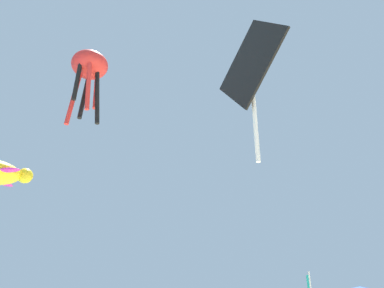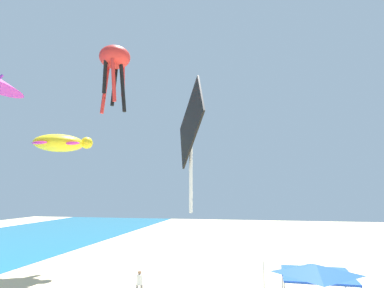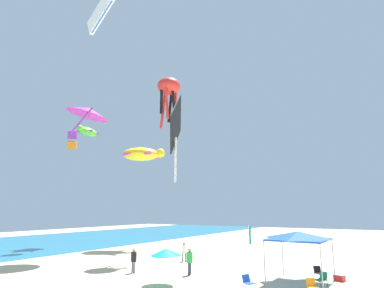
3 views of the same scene
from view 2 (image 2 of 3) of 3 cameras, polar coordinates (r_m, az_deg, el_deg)
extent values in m
cube|color=blue|center=(19.04, 20.44, -20.10)|extent=(3.61, 3.46, 0.10)
pyramid|color=blue|center=(18.99, 20.40, -19.29)|extent=(3.54, 3.39, 0.44)
cube|color=teal|center=(17.29, 12.10, -20.89)|extent=(0.30, 0.02, 1.10)
cylinder|color=white|center=(23.41, -8.92, -21.81)|extent=(0.38, 0.38, 0.63)
sphere|color=#A87A56|center=(23.31, -8.90, -20.77)|extent=(0.24, 0.24, 0.24)
ellipsoid|color=yellow|center=(33.12, -21.70, 0.14)|extent=(5.08, 5.49, 1.59)
sphere|color=yellow|center=(33.00, -17.46, 0.18)|extent=(1.10, 1.10, 1.10)
ellipsoid|color=#E02D9E|center=(34.58, -19.47, -0.60)|extent=(1.85, 1.28, 0.24)
ellipsoid|color=#E02D9E|center=(31.43, -19.76, 0.11)|extent=(1.04, 1.82, 0.24)
ellipsoid|color=#E02D9E|center=(34.47, -23.97, -0.34)|extent=(1.85, 1.28, 0.24)
ellipsoid|color=#E02D9E|center=(32.07, -24.52, 0.20)|extent=(1.04, 1.82, 0.24)
cube|color=black|center=(12.73, -0.19, 3.94)|extent=(3.37, 1.63, 3.66)
cylinder|color=white|center=(12.46, -0.19, -5.64)|extent=(0.13, 0.13, 2.61)
ellipsoid|color=red|center=(27.14, -12.99, 14.19)|extent=(2.35, 2.35, 1.71)
cylinder|color=red|center=(26.89, -11.66, 10.44)|extent=(0.47, 0.43, 2.51)
cylinder|color=black|center=(27.16, -13.08, 9.53)|extent=(0.57, 0.40, 3.20)
cylinder|color=red|center=(26.73, -14.56, 9.09)|extent=(0.33, 0.66, 3.88)
cylinder|color=black|center=(26.22, -14.60, 11.01)|extent=(0.47, 0.43, 2.51)
cylinder|color=red|center=(25.72, -13.19, 10.53)|extent=(0.57, 0.40, 3.20)
cylinder|color=black|center=(25.96, -11.71, 9.51)|extent=(0.33, 0.66, 3.88)
camera|label=1|loc=(7.14, -55.83, -45.60)|focal=34.86mm
camera|label=3|loc=(9.04, 125.51, -10.55)|focal=30.88mm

